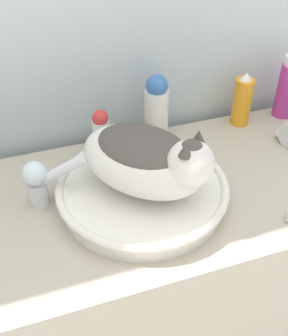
{
  "coord_description": "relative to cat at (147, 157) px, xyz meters",
  "views": [
    {
      "loc": [
        -0.22,
        -0.46,
        1.5
      ],
      "look_at": [
        0.02,
        0.23,
        0.92
      ],
      "focal_mm": 45.0,
      "sensor_mm": 36.0,
      "label": 1
    }
  ],
  "objects": [
    {
      "name": "spray_bottle_trigger",
      "position": [
        0.38,
        0.24,
        -0.05
      ],
      "size": [
        0.05,
        0.05,
        0.17
      ],
      "color": "orange",
      "rests_on": "vanity_counter"
    },
    {
      "name": "vanity_counter",
      "position": [
        -0.03,
        0.02,
        -0.54
      ],
      "size": [
        1.26,
        0.52,
        0.82
      ],
      "color": "#B2A893",
      "rests_on": "ground_plane"
    },
    {
      "name": "shampoo_bottle_tall",
      "position": [
        0.53,
        0.24,
        -0.04
      ],
      "size": [
        0.06,
        0.06,
        0.19
      ],
      "color": "#B2338C",
      "rests_on": "vanity_counter"
    },
    {
      "name": "sink_basin",
      "position": [
        -0.01,
        0.01,
        -0.1
      ],
      "size": [
        0.41,
        0.41,
        0.05
      ],
      "color": "white",
      "rests_on": "vanity_counter"
    },
    {
      "name": "lotion_bottle_white",
      "position": [
        0.11,
        0.24,
        -0.03
      ],
      "size": [
        0.07,
        0.07,
        0.2
      ],
      "color": "white",
      "rests_on": "vanity_counter"
    },
    {
      "name": "deodorant_stick",
      "position": [
        -0.05,
        0.24,
        -0.07
      ],
      "size": [
        0.05,
        0.05,
        0.12
      ],
      "color": "silver",
      "rests_on": "vanity_counter"
    },
    {
      "name": "faucet",
      "position": [
        -0.23,
        0.07,
        -0.06
      ],
      "size": [
        0.15,
        0.07,
        0.14
      ],
      "rotation": [
        0.0,
        0.0,
        -0.26
      ],
      "color": "silver",
      "rests_on": "vanity_counter"
    },
    {
      "name": "cat",
      "position": [
        0.0,
        0.0,
        0.0
      ],
      "size": [
        0.34,
        0.39,
        0.17
      ],
      "rotation": [
        0.0,
        0.0,
        5.37
      ],
      "color": "silver",
      "rests_on": "sink_basin"
    }
  ]
}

